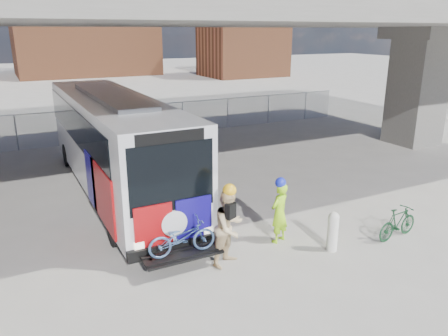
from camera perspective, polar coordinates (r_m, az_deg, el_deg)
ground at (r=14.27m, az=-1.91°, el=-6.55°), size 160.00×160.00×0.00m
bus at (r=16.55m, az=-14.24°, el=4.02°), size 2.67×12.90×3.69m
overpass at (r=16.75m, az=-8.43°, el=19.83°), size 40.00×16.00×7.95m
chainlink_fence at (r=24.82m, az=-14.06°, el=6.80°), size 30.00×0.06×30.00m
brick_buildings at (r=60.40m, az=-21.76°, el=15.96°), size 54.00×22.00×12.00m
bollard at (r=12.40m, az=14.03°, el=-7.86°), size 0.30×0.30×1.14m
cyclist_hivis at (r=12.50m, az=7.25°, el=-5.61°), size 0.76×0.63×1.95m
cyclist_tan at (r=11.23m, az=0.70°, el=-7.68°), size 1.21×1.10×2.20m
bike_parked at (r=13.74m, az=21.76°, el=-6.67°), size 1.63×0.60×0.96m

